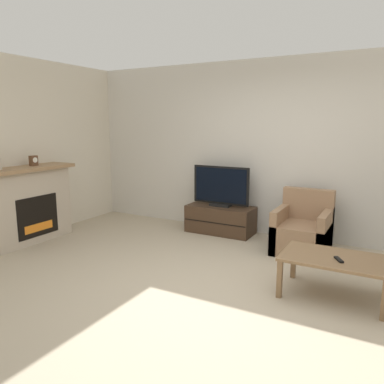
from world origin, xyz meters
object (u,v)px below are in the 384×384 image
at_px(fireplace, 28,204).
at_px(coffee_table, 334,262).
at_px(mantel_clock, 34,161).
at_px(armchair, 303,232).
at_px(tv, 221,188).
at_px(tv_stand, 220,219).
at_px(remote, 339,260).

bearing_deg(fireplace, coffee_table, 3.66).
height_order(mantel_clock, armchair, mantel_clock).
relative_size(mantel_clock, armchair, 0.18).
bearing_deg(tv, mantel_clock, -144.16).
xyz_separation_m(fireplace, tv_stand, (2.29, 1.78, -0.35)).
bearing_deg(mantel_clock, armchair, 20.76).
distance_m(tv, armchair, 1.46).
bearing_deg(remote, armchair, 85.47).
distance_m(mantel_clock, tv_stand, 2.98).
distance_m(tv_stand, tv, 0.52).
distance_m(fireplace, remote, 4.30).
distance_m(tv, remote, 2.57).
height_order(fireplace, tv, fireplace).
distance_m(tv_stand, remote, 2.56).
xyz_separation_m(tv_stand, coffee_table, (1.95, -1.51, 0.15)).
xyz_separation_m(tv_stand, armchair, (1.36, -0.27, 0.06)).
xyz_separation_m(tv, armchair, (1.36, -0.27, -0.46)).
xyz_separation_m(tv_stand, tv, (0.00, -0.00, 0.52)).
height_order(tv, coffee_table, tv).
height_order(armchair, coffee_table, armchair).
bearing_deg(coffee_table, remote, -60.82).
relative_size(tv_stand, coffee_table, 1.04).
xyz_separation_m(armchair, coffee_table, (0.59, -1.24, 0.09)).
xyz_separation_m(fireplace, tv, (2.29, 1.78, 0.17)).
relative_size(fireplace, armchair, 1.64).
xyz_separation_m(tv, remote, (1.99, -1.60, -0.30)).
bearing_deg(remote, coffee_table, 89.09).
bearing_deg(tv, armchair, -11.09).
height_order(coffee_table, remote, remote).
xyz_separation_m(fireplace, remote, (4.29, 0.19, -0.14)).
height_order(tv, remote, tv).
bearing_deg(tv_stand, tv, -90.00).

